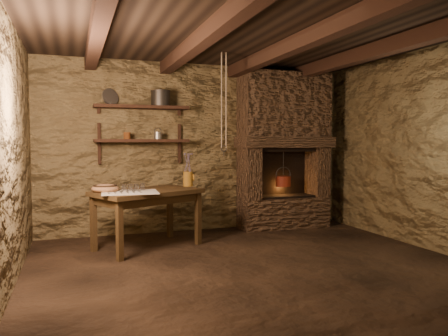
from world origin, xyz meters
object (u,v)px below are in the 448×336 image
object	(u,v)px
work_table	(148,217)
iron_stockpot	(161,99)
wooden_bowl	(105,189)
red_pot	(283,180)
stoneware_jug	(188,172)

from	to	relation	value
work_table	iron_stockpot	distance (m)	1.68
wooden_bowl	red_pot	world-z (taller)	red_pot
work_table	wooden_bowl	size ratio (longest dim) A/B	4.47
stoneware_jug	iron_stockpot	bearing A→B (deg)	110.66
work_table	iron_stockpot	size ratio (longest dim) A/B	5.50
wooden_bowl	red_pot	size ratio (longest dim) A/B	0.59
iron_stockpot	red_pot	world-z (taller)	iron_stockpot
stoneware_jug	red_pot	bearing A→B (deg)	-0.88
stoneware_jug	iron_stockpot	xyz separation A→B (m)	(-0.27, 0.43, 0.97)
work_table	iron_stockpot	xyz separation A→B (m)	(0.31, 0.71, 1.49)
iron_stockpot	stoneware_jug	bearing A→B (deg)	-57.22
work_table	wooden_bowl	bearing A→B (deg)	158.47
stoneware_jug	red_pot	world-z (taller)	red_pot
red_pot	work_table	bearing A→B (deg)	-164.51
stoneware_jug	iron_stockpot	size ratio (longest dim) A/B	1.71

